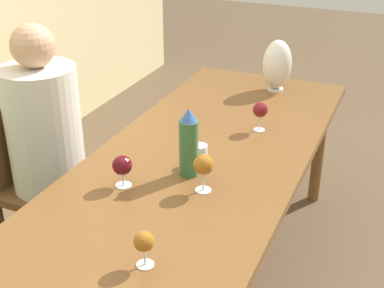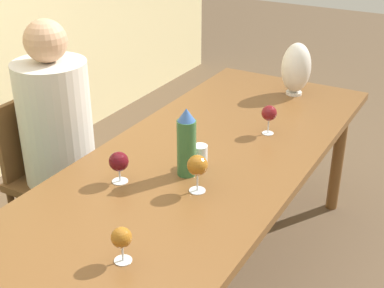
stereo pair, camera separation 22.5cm
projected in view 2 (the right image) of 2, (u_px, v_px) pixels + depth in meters
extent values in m
cube|color=brown|center=(162.00, 195.00, 2.12)|extent=(2.98, 0.91, 0.04)
cylinder|color=brown|center=(338.00, 157.00, 3.20)|extent=(0.07, 0.07, 0.71)
cylinder|color=brown|center=(232.00, 132.00, 3.52)|extent=(0.07, 0.07, 0.71)
cylinder|color=#336638|center=(187.00, 148.00, 2.17)|extent=(0.08, 0.08, 0.24)
cone|color=#33599E|center=(186.00, 115.00, 2.11)|extent=(0.07, 0.07, 0.05)
cylinder|color=silver|center=(200.00, 155.00, 2.28)|extent=(0.07, 0.07, 0.09)
cylinder|color=silver|center=(294.00, 93.00, 3.04)|extent=(0.09, 0.09, 0.01)
ellipsoid|color=silver|center=(296.00, 68.00, 2.97)|extent=(0.16, 0.16, 0.28)
cylinder|color=silver|center=(120.00, 181.00, 2.17)|extent=(0.07, 0.07, 0.00)
cylinder|color=silver|center=(120.00, 175.00, 2.16)|extent=(0.01, 0.01, 0.06)
sphere|color=#510C14|center=(119.00, 161.00, 2.13)|extent=(0.08, 0.08, 0.08)
cylinder|color=silver|center=(197.00, 190.00, 2.10)|extent=(0.07, 0.07, 0.00)
cylinder|color=silver|center=(197.00, 182.00, 2.09)|extent=(0.01, 0.01, 0.08)
sphere|color=#995B19|center=(197.00, 165.00, 2.05)|extent=(0.08, 0.08, 0.08)
cylinder|color=silver|center=(268.00, 133.00, 2.58)|extent=(0.06, 0.06, 0.00)
cylinder|color=silver|center=(268.00, 126.00, 2.56)|extent=(0.01, 0.01, 0.07)
sphere|color=maroon|center=(269.00, 113.00, 2.53)|extent=(0.07, 0.07, 0.07)
cylinder|color=silver|center=(123.00, 260.00, 1.72)|extent=(0.06, 0.06, 0.00)
cylinder|color=silver|center=(123.00, 252.00, 1.71)|extent=(0.01, 0.01, 0.06)
sphere|color=#995B19|center=(121.00, 237.00, 1.68)|extent=(0.07, 0.07, 0.07)
cylinder|color=brown|center=(23.00, 287.00, 2.39)|extent=(0.04, 0.04, 0.44)
cube|color=brown|center=(63.00, 180.00, 2.76)|extent=(0.44, 0.44, 0.04)
cube|color=brown|center=(29.00, 133.00, 2.75)|extent=(0.40, 0.03, 0.40)
cylinder|color=brown|center=(71.00, 249.00, 2.64)|extent=(0.04, 0.04, 0.44)
cylinder|color=brown|center=(118.00, 211.00, 2.93)|extent=(0.04, 0.04, 0.44)
cylinder|color=brown|center=(16.00, 226.00, 2.81)|extent=(0.04, 0.04, 0.44)
cylinder|color=brown|center=(65.00, 193.00, 3.10)|extent=(0.04, 0.04, 0.44)
cube|color=#2D2D38|center=(76.00, 219.00, 2.83)|extent=(0.27, 0.20, 0.48)
cylinder|color=beige|center=(56.00, 123.00, 2.62)|extent=(0.36, 0.36, 0.62)
sphere|color=tan|center=(45.00, 41.00, 2.43)|extent=(0.20, 0.20, 0.20)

